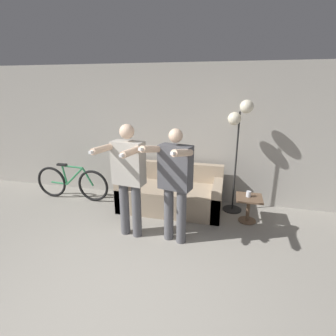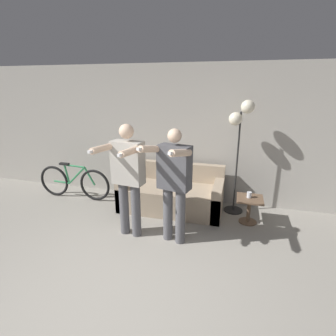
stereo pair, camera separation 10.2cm
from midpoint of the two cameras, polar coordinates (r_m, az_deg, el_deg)
name	(u,v)px [view 2 (the right image)]	position (r m, az deg, el deg)	size (l,w,h in m)	color
ground_plane	(98,325)	(3.00, -13.86, -30.31)	(16.00, 16.00, 0.00)	gray
wall_back	(176,135)	(5.10, 2.34, 7.29)	(10.00, 0.05, 2.60)	#B7B2A8
couch	(172,195)	(4.88, 1.43, -5.80)	(1.85, 0.88, 0.80)	tan
person_left	(128,174)	(3.81, -8.02, -1.22)	(0.58, 0.72, 1.70)	#56565B
person_right	(174,179)	(3.61, 2.04, -2.46)	(0.62, 0.75, 1.67)	#56565B
cat	(172,158)	(5.00, 1.47, 2.17)	(0.43, 0.12, 0.18)	#B7AD9E
floor_lamp	(240,126)	(4.59, 16.13, 8.80)	(0.40, 0.34, 1.99)	black
side_table	(249,205)	(4.59, 17.89, -7.66)	(0.42, 0.42, 0.44)	brown
cup	(249,195)	(4.54, 17.88, -5.58)	(0.08, 0.08, 0.10)	silver
bicycle	(74,182)	(5.61, -19.29, -2.94)	(1.58, 0.07, 0.73)	black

